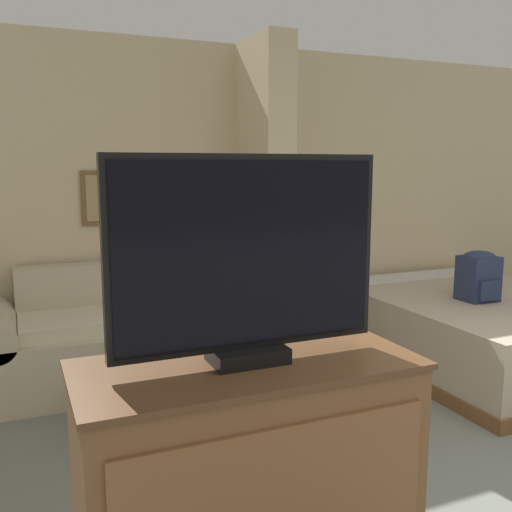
% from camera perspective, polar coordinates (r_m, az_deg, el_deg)
% --- Properties ---
extents(wall_back, '(7.22, 0.16, 2.60)m').
position_cam_1_polar(wall_back, '(5.11, 0.55, 5.60)').
color(wall_back, '#CCB78E').
rests_on(wall_back, ground_plane).
extents(wall_partition_pillar, '(0.24, 0.68, 2.60)m').
position_cam_1_polar(wall_partition_pillar, '(4.69, 0.84, 5.36)').
color(wall_partition_pillar, '#CCB78E').
rests_on(wall_partition_pillar, ground_plane).
extents(couch, '(2.00, 0.84, 0.86)m').
position_cam_1_polar(couch, '(4.44, -12.81, -7.91)').
color(couch, '#B7AD8E').
rests_on(couch, ground_plane).
extents(coffee_table, '(0.66, 0.54, 0.44)m').
position_cam_1_polar(coffee_table, '(3.55, -8.51, -11.16)').
color(coffee_table, brown).
rests_on(coffee_table, ground_plane).
extents(tv_dresser, '(1.10, 0.51, 0.98)m').
position_cam_1_polar(tv_dresser, '(2.07, -0.78, -23.43)').
color(tv_dresser, brown).
rests_on(tv_dresser, ground_plane).
extents(tv, '(0.88, 0.16, 0.66)m').
position_cam_1_polar(tv, '(1.77, -0.84, -0.43)').
color(tv, black).
rests_on(tv, tv_dresser).
extents(bed, '(1.78, 2.20, 0.56)m').
position_cam_1_polar(bed, '(5.09, 21.23, -6.60)').
color(bed, brown).
rests_on(bed, ground_plane).
extents(backpack, '(0.27, 0.26, 0.39)m').
position_cam_1_polar(backpack, '(4.76, 21.38, -1.78)').
color(backpack, '#232D4C').
rests_on(backpack, bed).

